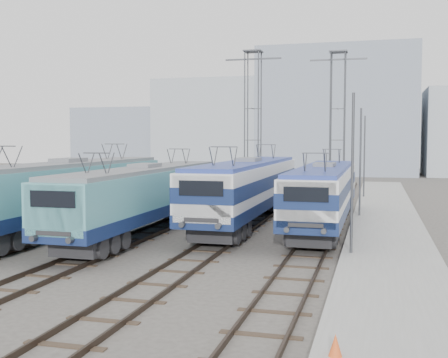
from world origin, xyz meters
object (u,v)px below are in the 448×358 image
at_px(mast_front, 352,177).
at_px(locomotive_far_right, 324,190).
at_px(catenary_tower_west, 253,119).
at_px(mast_rear, 364,158).
at_px(locomotive_far_left, 67,189).
at_px(safety_cone, 335,345).
at_px(catenary_tower_east, 337,120).
at_px(locomotive_center_right, 247,185).
at_px(mast_mid, 360,164).
at_px(locomotive_center_left, 144,194).

bearing_deg(mast_front, locomotive_far_right, 103.14).
relative_size(catenary_tower_west, mast_rear, 1.71).
xyz_separation_m(locomotive_far_left, safety_cone, (15.51, -14.93, -1.78)).
height_order(locomotive_far_right, mast_rear, mast_rear).
height_order(catenary_tower_west, catenary_tower_east, same).
xyz_separation_m(catenary_tower_east, safety_cone, (2.26, -33.66, -6.09)).
relative_size(mast_front, mast_rear, 1.00).
relative_size(locomotive_far_left, safety_cone, 37.23).
xyz_separation_m(locomotive_center_right, mast_mid, (6.35, 3.79, 1.14)).
height_order(locomotive_center_left, catenary_tower_west, catenary_tower_west).
bearing_deg(locomotive_far_left, catenary_tower_east, 54.73).
bearing_deg(locomotive_center_left, mast_rear, 62.33).
relative_size(locomotive_far_right, safety_cone, 34.44).
xyz_separation_m(locomotive_far_left, locomotive_center_right, (9.00, 4.94, 0.03)).
relative_size(locomotive_far_left, mast_mid, 2.68).
relative_size(mast_mid, safety_cone, 13.90).
distance_m(locomotive_far_right, safety_cone, 19.76).
bearing_deg(mast_rear, locomotive_far_right, -96.56).
relative_size(locomotive_far_left, locomotive_center_left, 1.07).
relative_size(locomotive_center_left, catenary_tower_east, 1.46).
bearing_deg(safety_cone, mast_rear, 90.26).
bearing_deg(catenary_tower_west, safety_cone, -74.53).
distance_m(locomotive_center_right, locomotive_far_right, 4.51).
bearing_deg(locomotive_far_right, locomotive_far_left, -160.97).
relative_size(catenary_tower_east, mast_rear, 1.71).
bearing_deg(catenary_tower_west, catenary_tower_east, 17.10).
relative_size(locomotive_far_right, mast_rear, 2.48).
bearing_deg(safety_cone, locomotive_center_right, 108.14).
bearing_deg(catenary_tower_west, mast_mid, -42.93).
height_order(mast_mid, mast_rear, same).
bearing_deg(locomotive_far_left, locomotive_far_right, 19.03).
distance_m(locomotive_far_left, locomotive_center_left, 4.50).
bearing_deg(safety_cone, catenary_tower_west, 105.47).
xyz_separation_m(locomotive_far_left, locomotive_center_left, (4.50, 0.04, -0.14)).
height_order(locomotive_center_left, safety_cone, locomotive_center_left).
xyz_separation_m(locomotive_center_left, mast_front, (10.85, -3.31, 1.31)).
bearing_deg(locomotive_far_right, locomotive_center_right, 176.39).
bearing_deg(mast_mid, catenary_tower_east, 101.86).
xyz_separation_m(locomotive_center_right, catenary_tower_west, (-2.25, 11.79, 4.28)).
relative_size(locomotive_center_left, safety_cone, 34.86).
bearing_deg(locomotive_far_left, safety_cone, -43.90).
height_order(locomotive_center_right, locomotive_far_right, locomotive_center_right).
relative_size(locomotive_center_left, locomotive_far_right, 1.01).
height_order(catenary_tower_east, mast_rear, catenary_tower_east).
bearing_deg(catenary_tower_east, mast_mid, -78.14).
bearing_deg(catenary_tower_west, locomotive_center_left, -97.68).
height_order(locomotive_center_left, locomotive_center_right, locomotive_center_right).
xyz_separation_m(locomotive_far_left, catenary_tower_west, (6.75, 16.73, 4.31)).
height_order(locomotive_far_left, locomotive_far_right, locomotive_far_left).
xyz_separation_m(catenary_tower_west, mast_rear, (8.60, 4.00, -3.14)).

